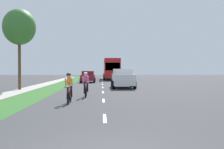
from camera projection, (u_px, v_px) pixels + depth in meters
The scene contains 10 objects.
ground_plane at pixel (103, 88), 25.51m from camera, with size 120.00×120.00×0.00m, color #38383A.
grass_verge at pixel (52, 88), 25.33m from camera, with size 2.20×70.00×0.01m, color #2D6026.
sidewalk_concrete at pixel (31, 88), 25.26m from camera, with size 1.59×70.00×0.10m, color #9E998E.
lane_markings_center at pixel (103, 86), 29.50m from camera, with size 0.12×52.20×0.01m.
cyclist_lead at pixel (69, 88), 14.23m from camera, with size 0.42×1.72×1.58m.
cyclist_trailing at pixel (86, 84), 17.43m from camera, with size 0.42×1.72×1.58m.
suv_white at pixel (123, 78), 26.08m from camera, with size 2.15×4.70×1.79m.
sedan_maroon at pixel (88, 77), 37.06m from camera, with size 1.98×4.30×1.52m.
bus_red at pixel (111, 68), 47.99m from camera, with size 2.78×11.60×3.48m.
street_tree_near at pixel (19, 27), 23.16m from camera, with size 2.73×2.73×6.81m.
Camera 1 is at (-0.11, -5.49, 1.76)m, focal length 44.40 mm.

